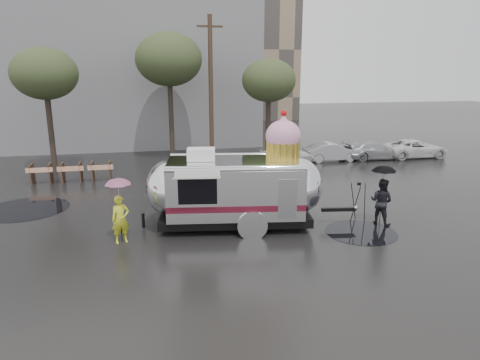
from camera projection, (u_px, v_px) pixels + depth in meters
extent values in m
plane|color=black|center=(199.00, 245.00, 14.31)|extent=(120.00, 120.00, 0.00)
cylinder|color=black|center=(26.00, 209.00, 18.07)|extent=(3.52, 3.52, 0.01)
cylinder|color=black|center=(361.00, 232.00, 15.46)|extent=(2.56, 2.56, 0.01)
cylinder|color=black|center=(252.00, 199.00, 19.50)|extent=(3.02, 3.02, 0.01)
cube|color=slate|center=(114.00, 60.00, 34.64)|extent=(22.00, 12.00, 13.00)
cylinder|color=#473323|center=(211.00, 90.00, 26.96)|extent=(0.28, 0.28, 9.00)
cube|color=#473323|center=(210.00, 26.00, 26.02)|extent=(1.60, 0.12, 0.12)
cylinder|color=#382D26|center=(50.00, 120.00, 24.50)|extent=(0.32, 0.32, 5.85)
ellipsoid|color=#2E3D1E|center=(45.00, 73.00, 23.85)|extent=(3.64, 3.64, 2.86)
cylinder|color=#382D26|center=(171.00, 107.00, 27.69)|extent=(0.32, 0.32, 6.75)
ellipsoid|color=#2E3D1E|center=(169.00, 59.00, 26.94)|extent=(4.20, 4.20, 3.30)
cylinder|color=#382D26|center=(268.00, 119.00, 27.16)|extent=(0.32, 0.32, 5.40)
ellipsoid|color=#2E3D1E|center=(269.00, 80.00, 26.57)|extent=(3.36, 3.36, 2.64)
cube|color=#473323|center=(32.00, 174.00, 22.16)|extent=(0.08, 0.80, 1.00)
cube|color=#473323|center=(51.00, 173.00, 22.34)|extent=(0.08, 0.80, 1.00)
cube|color=#E5590C|center=(39.00, 170.00, 21.83)|extent=(1.30, 0.04, 0.25)
cube|color=#473323|center=(63.00, 172.00, 22.46)|extent=(0.08, 0.80, 1.00)
cube|color=#473323|center=(81.00, 171.00, 22.64)|extent=(0.08, 0.80, 1.00)
cube|color=#E5590C|center=(70.00, 169.00, 22.13)|extent=(1.30, 0.04, 0.25)
cube|color=#473323|center=(93.00, 171.00, 22.76)|extent=(0.08, 0.80, 1.00)
cube|color=#473323|center=(110.00, 170.00, 22.94)|extent=(0.08, 0.80, 1.00)
cube|color=#E5590C|center=(100.00, 167.00, 22.43)|extent=(1.30, 0.04, 0.25)
imported|color=silver|center=(287.00, 152.00, 26.91)|extent=(4.00, 1.80, 1.40)
imported|color=#B2B2B7|center=(332.00, 150.00, 27.51)|extent=(4.00, 1.80, 1.40)
imported|color=#B2B2B7|center=(374.00, 148.00, 28.11)|extent=(4.20, 1.80, 1.44)
imported|color=silver|center=(415.00, 146.00, 28.70)|extent=(4.40, 1.90, 1.50)
cube|color=silver|center=(235.00, 186.00, 15.78)|extent=(5.16, 3.21, 1.98)
ellipsoid|color=silver|center=(300.00, 185.00, 15.93)|extent=(2.00, 2.75, 1.98)
ellipsoid|color=silver|center=(169.00, 187.00, 15.64)|extent=(2.00, 2.75, 1.98)
cube|color=black|center=(235.00, 216.00, 16.07)|extent=(5.77, 2.98, 0.33)
cylinder|color=black|center=(252.00, 226.00, 15.01)|extent=(0.80, 0.35, 0.77)
cylinder|color=black|center=(247.00, 206.00, 17.20)|extent=(0.80, 0.35, 0.77)
cylinder|color=silver|center=(252.00, 226.00, 14.84)|extent=(1.06, 0.26, 1.06)
cube|color=black|center=(339.00, 209.00, 16.27)|extent=(1.33, 0.32, 0.13)
sphere|color=silver|center=(356.00, 208.00, 16.30)|extent=(0.20, 0.20, 0.18)
cylinder|color=black|center=(143.00, 220.00, 15.89)|extent=(0.12, 0.12, 0.55)
cube|color=#500F1D|center=(237.00, 210.00, 14.69)|extent=(4.80, 0.73, 0.22)
cube|color=#500F1D|center=(233.00, 190.00, 17.13)|extent=(4.80, 0.73, 0.22)
cube|color=black|center=(198.00, 192.00, 14.43)|extent=(1.31, 0.22, 0.88)
cube|color=#B1AEA5|center=(197.00, 178.00, 14.03)|extent=(1.60, 0.77, 0.16)
cube|color=silver|center=(288.00, 200.00, 14.70)|extent=(0.66, 0.13, 1.43)
cube|color=white|center=(201.00, 154.00, 15.41)|extent=(1.08, 0.85, 0.42)
cylinder|color=gold|center=(283.00, 150.00, 15.56)|extent=(1.30, 1.30, 0.66)
ellipsoid|color=#EF9DC4|center=(283.00, 136.00, 15.43)|extent=(1.45, 1.45, 1.15)
cone|color=#EF9DC4|center=(284.00, 120.00, 15.29)|extent=(0.62, 0.62, 0.44)
sphere|color=red|center=(284.00, 113.00, 15.23)|extent=(0.25, 0.25, 0.22)
imported|color=#CED529|center=(121.00, 219.00, 14.38)|extent=(0.68, 0.55, 1.64)
imported|color=pink|center=(118.00, 188.00, 14.10)|extent=(1.07, 1.07, 0.73)
cylinder|color=black|center=(121.00, 219.00, 14.37)|extent=(0.02, 0.02, 1.65)
imported|color=black|center=(381.00, 201.00, 16.13)|extent=(0.90, 0.96, 1.77)
imported|color=black|center=(384.00, 175.00, 15.87)|extent=(1.11, 1.11, 0.76)
cylinder|color=black|center=(381.00, 203.00, 16.14)|extent=(0.02, 0.02, 1.65)
cylinder|color=black|center=(365.00, 203.00, 16.43)|extent=(0.12, 0.33, 1.50)
cylinder|color=black|center=(353.00, 201.00, 16.68)|extent=(0.34, 0.10, 1.50)
cylinder|color=black|center=(355.00, 205.00, 16.24)|extent=(0.24, 0.26, 1.50)
cube|color=black|center=(359.00, 184.00, 16.26)|extent=(0.15, 0.14, 0.11)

